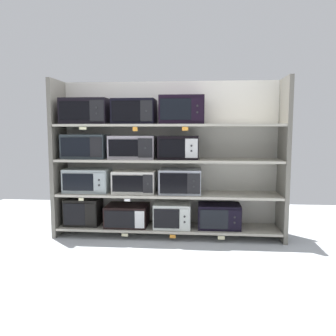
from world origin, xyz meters
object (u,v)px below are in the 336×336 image
at_px(microwave_3, 219,216).
at_px(microwave_7, 86,146).
at_px(microwave_4, 88,180).
at_px(microwave_2, 173,215).
at_px(microwave_5, 134,182).
at_px(microwave_8, 133,147).
at_px(microwave_10, 86,112).
at_px(microwave_12, 182,110).
at_px(microwave_9, 179,148).
at_px(microwave_0, 84,211).
at_px(microwave_1, 127,215).
at_px(microwave_11, 134,112).
at_px(microwave_6, 180,181).

distance_m(microwave_3, microwave_7, 1.88).
bearing_deg(microwave_4, microwave_2, -0.01).
distance_m(microwave_5, microwave_8, 0.43).
height_order(microwave_4, microwave_10, microwave_10).
bearing_deg(microwave_12, microwave_9, -179.79).
height_order(microwave_0, microwave_2, microwave_0).
height_order(microwave_5, microwave_12, microwave_12).
bearing_deg(microwave_7, microwave_0, -179.87).
xyz_separation_m(microwave_3, microwave_12, (-0.47, 0.00, 1.30)).
distance_m(microwave_8, microwave_9, 0.57).
xyz_separation_m(microwave_1, microwave_8, (0.08, 0.00, 0.86)).
bearing_deg(microwave_0, microwave_8, 0.03).
bearing_deg(microwave_2, microwave_5, 179.98).
xyz_separation_m(microwave_2, microwave_9, (0.07, 0.00, 0.84)).
distance_m(microwave_2, microwave_11, 1.36).
distance_m(microwave_0, microwave_2, 1.15).
bearing_deg(microwave_5, microwave_2, -0.02).
xyz_separation_m(microwave_2, microwave_12, (0.11, 0.00, 1.30)).
height_order(microwave_2, microwave_8, microwave_8).
relative_size(microwave_0, microwave_12, 0.82).
xyz_separation_m(microwave_9, microwave_10, (-1.15, 0.00, 0.44)).
height_order(microwave_1, microwave_7, microwave_7).
bearing_deg(microwave_12, microwave_3, -0.03).
xyz_separation_m(microwave_9, microwave_12, (0.04, 0.00, 0.45)).
xyz_separation_m(microwave_4, microwave_6, (1.18, -0.00, 0.00)).
height_order(microwave_2, microwave_9, microwave_9).
distance_m(microwave_0, microwave_5, 0.78).
height_order(microwave_6, microwave_9, microwave_9).
distance_m(microwave_5, microwave_9, 0.70).
xyz_separation_m(microwave_4, microwave_10, (0.01, 0.00, 0.86)).
height_order(microwave_2, microwave_7, microwave_7).
relative_size(microwave_0, microwave_4, 0.77).
relative_size(microwave_9, microwave_10, 0.85).
distance_m(microwave_0, microwave_9, 1.48).
height_order(microwave_3, microwave_10, microwave_10).
distance_m(microwave_5, microwave_11, 0.87).
relative_size(microwave_3, microwave_6, 1.02).
relative_size(microwave_3, microwave_9, 1.06).
height_order(microwave_9, microwave_10, microwave_10).
distance_m(microwave_1, microwave_12, 1.49).
bearing_deg(microwave_2, microwave_8, 179.97).
bearing_deg(microwave_11, microwave_2, 0.01).
height_order(microwave_7, microwave_10, microwave_10).
bearing_deg(microwave_11, microwave_6, -0.01).
relative_size(microwave_2, microwave_7, 0.84).
bearing_deg(microwave_12, microwave_8, 179.99).
bearing_deg(microwave_11, microwave_3, 0.00).
bearing_deg(microwave_8, microwave_1, -179.73).
relative_size(microwave_4, microwave_12, 1.06).
distance_m(microwave_4, microwave_10, 0.86).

